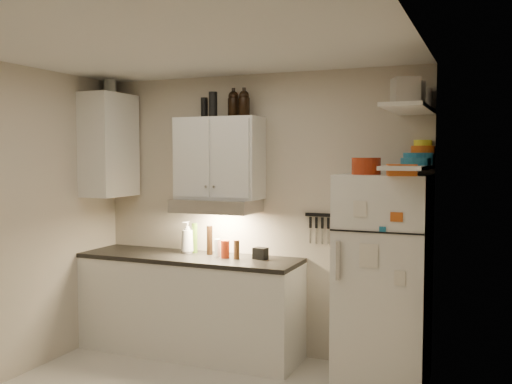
% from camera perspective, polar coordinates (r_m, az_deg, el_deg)
% --- Properties ---
extents(ceiling, '(3.20, 3.00, 0.02)m').
position_cam_1_polar(ceiling, '(4.04, -8.49, 14.48)').
color(ceiling, silver).
rests_on(ceiling, ground).
extents(back_wall, '(3.20, 0.02, 2.60)m').
position_cam_1_polar(back_wall, '(5.35, 0.05, -2.22)').
color(back_wall, '#BDB3A1').
rests_on(back_wall, ground).
extents(left_wall, '(0.02, 3.00, 2.60)m').
position_cam_1_polar(left_wall, '(5.03, -24.27, -2.93)').
color(left_wall, '#BDB3A1').
rests_on(left_wall, ground).
extents(right_wall, '(0.02, 3.00, 2.60)m').
position_cam_1_polar(right_wall, '(3.47, 15.21, -5.55)').
color(right_wall, '#BDB3A1').
rests_on(right_wall, ground).
extents(base_cabinet, '(2.10, 0.60, 0.88)m').
position_cam_1_polar(base_cabinet, '(5.47, -6.66, -11.29)').
color(base_cabinet, white).
rests_on(base_cabinet, floor).
extents(countertop, '(2.10, 0.62, 0.04)m').
position_cam_1_polar(countertop, '(5.37, -6.70, -6.54)').
color(countertop, black).
rests_on(countertop, base_cabinet).
extents(upper_cabinet, '(0.80, 0.33, 0.75)m').
position_cam_1_polar(upper_cabinet, '(5.29, -3.69, 3.40)').
color(upper_cabinet, white).
rests_on(upper_cabinet, back_wall).
extents(side_cabinet, '(0.33, 0.55, 1.00)m').
position_cam_1_polar(side_cabinet, '(5.77, -14.47, 4.55)').
color(side_cabinet, white).
rests_on(side_cabinet, left_wall).
extents(range_hood, '(0.76, 0.46, 0.12)m').
position_cam_1_polar(range_hood, '(5.25, -3.98, -1.36)').
color(range_hood, silver).
rests_on(range_hood, back_wall).
extents(fridge, '(0.70, 0.68, 1.70)m').
position_cam_1_polar(fridge, '(4.74, 12.61, -8.59)').
color(fridge, white).
rests_on(fridge, floor).
extents(shelf_hi, '(0.30, 0.95, 0.03)m').
position_cam_1_polar(shelf_hi, '(4.48, 15.09, 8.04)').
color(shelf_hi, white).
rests_on(shelf_hi, right_wall).
extents(shelf_lo, '(0.30, 0.95, 0.03)m').
position_cam_1_polar(shelf_lo, '(4.47, 15.00, 2.40)').
color(shelf_lo, white).
rests_on(shelf_lo, right_wall).
extents(knife_strip, '(0.42, 0.02, 0.03)m').
position_cam_1_polar(knife_strip, '(5.10, 7.23, -2.32)').
color(knife_strip, black).
rests_on(knife_strip, back_wall).
extents(dutch_oven, '(0.24, 0.24, 0.13)m').
position_cam_1_polar(dutch_oven, '(4.57, 10.95, 2.56)').
color(dutch_oven, '#9C2C12').
rests_on(dutch_oven, fridge).
extents(book_stack, '(0.26, 0.29, 0.08)m').
position_cam_1_polar(book_stack, '(4.35, 14.33, 2.15)').
color(book_stack, '#D1591A').
rests_on(book_stack, fridge).
extents(spice_jar, '(0.05, 0.05, 0.09)m').
position_cam_1_polar(spice_jar, '(4.62, 13.92, 2.25)').
color(spice_jar, silver).
rests_on(spice_jar, fridge).
extents(stock_pot, '(0.32, 0.32, 0.18)m').
position_cam_1_polar(stock_pot, '(4.85, 15.76, 8.91)').
color(stock_pot, silver).
rests_on(stock_pot, shelf_hi).
extents(tin_a, '(0.22, 0.21, 0.18)m').
position_cam_1_polar(tin_a, '(4.34, 15.10, 9.56)').
color(tin_a, '#AAAAAD').
rests_on(tin_a, shelf_hi).
extents(tin_b, '(0.22, 0.22, 0.17)m').
position_cam_1_polar(tin_b, '(4.13, 14.71, 9.82)').
color(tin_b, '#AAAAAD').
rests_on(tin_b, shelf_hi).
extents(bowl_teal, '(0.24, 0.24, 0.10)m').
position_cam_1_polar(bowl_teal, '(4.82, 15.90, 3.22)').
color(bowl_teal, '#1B6995').
rests_on(bowl_teal, shelf_lo).
extents(bowl_orange, '(0.19, 0.19, 0.06)m').
position_cam_1_polar(bowl_orange, '(4.90, 16.34, 4.11)').
color(bowl_orange, '#D35513').
rests_on(bowl_orange, bowl_teal).
extents(bowl_yellow, '(0.15, 0.15, 0.05)m').
position_cam_1_polar(bowl_yellow, '(4.90, 16.35, 4.73)').
color(bowl_yellow, yellow).
rests_on(bowl_yellow, bowl_orange).
extents(plates, '(0.24, 0.24, 0.06)m').
position_cam_1_polar(plates, '(4.43, 15.68, 2.94)').
color(plates, '#1B6995').
rests_on(plates, shelf_lo).
extents(growler_a, '(0.14, 0.14, 0.25)m').
position_cam_1_polar(growler_a, '(5.33, -2.27, 8.79)').
color(growler_a, black).
rests_on(growler_a, upper_cabinet).
extents(growler_b, '(0.13, 0.13, 0.25)m').
position_cam_1_polar(growler_b, '(5.25, -1.20, 8.85)').
color(growler_b, black).
rests_on(growler_b, upper_cabinet).
extents(thermos_a, '(0.08, 0.08, 0.23)m').
position_cam_1_polar(thermos_a, '(5.25, -4.32, 8.73)').
color(thermos_a, black).
rests_on(thermos_a, upper_cabinet).
extents(thermos_b, '(0.07, 0.07, 0.19)m').
position_cam_1_polar(thermos_b, '(5.44, -5.19, 8.37)').
color(thermos_b, black).
rests_on(thermos_b, upper_cabinet).
extents(side_jar, '(0.15, 0.15, 0.17)m').
position_cam_1_polar(side_jar, '(5.94, -14.40, 10.17)').
color(side_jar, silver).
rests_on(side_jar, side_cabinet).
extents(soap_bottle, '(0.17, 0.17, 0.34)m').
position_cam_1_polar(soap_bottle, '(5.47, -6.89, -4.33)').
color(soap_bottle, white).
rests_on(soap_bottle, countertop).
extents(pepper_mill, '(0.06, 0.06, 0.17)m').
position_cam_1_polar(pepper_mill, '(5.14, -1.96, -5.78)').
color(pepper_mill, brown).
rests_on(pepper_mill, countertop).
extents(oil_bottle, '(0.07, 0.07, 0.29)m').
position_cam_1_polar(oil_bottle, '(5.49, -6.16, -4.59)').
color(oil_bottle, '#446B1A').
rests_on(oil_bottle, countertop).
extents(vinegar_bottle, '(0.06, 0.06, 0.27)m').
position_cam_1_polar(vinegar_bottle, '(5.38, -4.66, -4.83)').
color(vinegar_bottle, black).
rests_on(vinegar_bottle, countertop).
extents(clear_bottle, '(0.07, 0.07, 0.17)m').
position_cam_1_polar(clear_bottle, '(5.26, -3.87, -5.60)').
color(clear_bottle, silver).
rests_on(clear_bottle, countertop).
extents(red_jar, '(0.10, 0.10, 0.16)m').
position_cam_1_polar(red_jar, '(5.20, -3.10, -5.74)').
color(red_jar, '#9C2C12').
rests_on(red_jar, countertop).
extents(caddy, '(0.14, 0.11, 0.10)m').
position_cam_1_polar(caddy, '(5.14, 0.45, -6.16)').
color(caddy, black).
rests_on(caddy, countertop).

